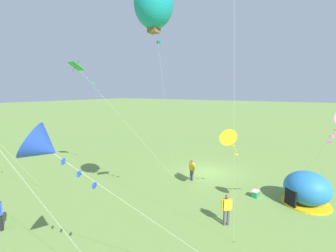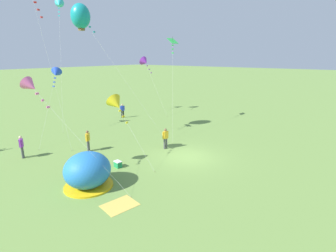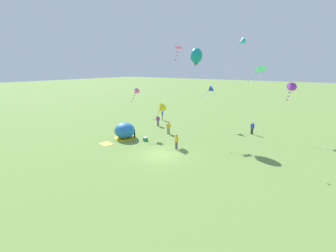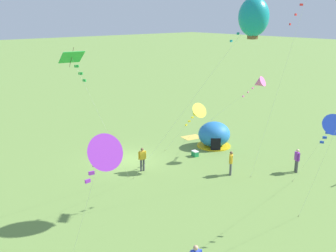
{
  "view_description": "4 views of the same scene",
  "coord_description": "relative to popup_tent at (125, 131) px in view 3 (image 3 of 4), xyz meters",
  "views": [
    {
      "loc": [
        -6.97,
        18.03,
        7.11
      ],
      "look_at": [
        3.02,
        1.92,
        4.15
      ],
      "focal_mm": 24.0,
      "sensor_mm": 36.0,
      "label": 1
    },
    {
      "loc": [
        -15.56,
        -10.17,
        7.43
      ],
      "look_at": [
        0.28,
        2.05,
        2.03
      ],
      "focal_mm": 28.0,
      "sensor_mm": 36.0,
      "label": 2
    },
    {
      "loc": [
        13.51,
        -18.14,
        9.12
      ],
      "look_at": [
        -1.08,
        2.95,
        2.4
      ],
      "focal_mm": 24.0,
      "sensor_mm": 36.0,
      "label": 3
    },
    {
      "loc": [
        15.89,
        23.45,
        10.81
      ],
      "look_at": [
        -0.82,
        3.76,
        3.38
      ],
      "focal_mm": 42.0,
      "sensor_mm": 36.0,
      "label": 4
    }
  ],
  "objects": [
    {
      "name": "ground_plane",
      "position": [
        7.38,
        -2.01,
        -1.0
      ],
      "size": [
        300.0,
        300.0,
        0.0
      ],
      "primitive_type": "plane",
      "color": "olive"
    },
    {
      "name": "popup_tent",
      "position": [
        0.0,
        0.0,
        0.0
      ],
      "size": [
        2.81,
        2.81,
        2.1
      ],
      "color": "#2672BF",
      "rests_on": "ground"
    },
    {
      "name": "picnic_blanket",
      "position": [
        -0.27,
        -2.96,
        -0.99
      ],
      "size": [
        1.91,
        1.6,
        0.01
      ],
      "primitive_type": "cube",
      "rotation": [
        0.0,
        0.0,
        -0.19
      ],
      "color": "gold",
      "rests_on": "ground"
    },
    {
      "name": "cooler_box",
      "position": [
        2.91,
        0.73,
        -0.78
      ],
      "size": [
        0.45,
        0.58,
        0.44
      ],
      "color": "#1E8C4C",
      "rests_on": "ground"
    },
    {
      "name": "person_with_toddler",
      "position": [
        13.36,
        11.5,
        -0.03
      ],
      "size": [
        0.56,
        0.35,
        1.72
      ],
      "color": "black",
      "rests_on": "ground"
    },
    {
      "name": "person_near_tent",
      "position": [
        7.83,
        0.43,
        -0.03
      ],
      "size": [
        0.57,
        0.34,
        1.72
      ],
      "color": "#4C4C51",
      "rests_on": "ground"
    },
    {
      "name": "person_far_back",
      "position": [
        -0.29,
        7.65,
        -0.03
      ],
      "size": [
        0.41,
        0.51,
        1.72
      ],
      "color": "#4C4C51",
      "rests_on": "ground"
    },
    {
      "name": "person_flying_kite",
      "position": [
        -2.2,
        11.47,
        0.0
      ],
      "size": [
        0.7,
        0.71,
        1.89
      ],
      "color": "#8C7251",
      "rests_on": "ground"
    },
    {
      "name": "person_center_field",
      "position": [
        3.6,
        4.96,
        -0.03
      ],
      "size": [
        0.49,
        0.42,
        1.72
      ],
      "color": "#4C4C51",
      "rests_on": "ground"
    },
    {
      "name": "kite_teal",
      "position": [
        6.02,
        8.07,
        9.62
      ],
      "size": [
        3.9,
        7.74,
        11.64
      ],
      "color": "silver",
      "rests_on": "ground"
    },
    {
      "name": "kite_red",
      "position": [
        2.58,
        8.88,
        10.52
      ],
      "size": [
        1.29,
        3.56,
        12.28
      ],
      "color": "silver",
      "rests_on": "ground"
    },
    {
      "name": "kite_yellow",
      "position": [
        4.34,
        2.22,
        3.04
      ],
      "size": [
        1.29,
        4.79,
        4.76
      ],
      "color": "silver",
      "rests_on": "ground"
    },
    {
      "name": "kite_cyan",
      "position": [
        9.33,
        16.54,
        11.94
      ],
      "size": [
        4.94,
        6.06,
        13.57
      ],
      "color": "silver",
      "rests_on": "ground"
    },
    {
      "name": "kite_purple",
      "position": [
        17.48,
        11.39,
        5.63
      ],
      "size": [
        1.26,
        4.6,
        7.32
      ],
      "color": "silver",
      "rests_on": "ground"
    },
    {
      "name": "kite_blue",
      "position": [
        6.05,
        12.95,
        4.7
      ],
      "size": [
        5.57,
        5.34,
        6.33
      ],
      "color": "silver",
      "rests_on": "ground"
    },
    {
      "name": "kite_pink",
      "position": [
        -0.96,
        3.46,
        4.72
      ],
      "size": [
        2.17,
        6.93,
        6.27
      ],
      "color": "silver",
      "rests_on": "ground"
    },
    {
      "name": "kite_green",
      "position": [
        14.93,
        5.03,
        7.67
      ],
      "size": [
        6.45,
        4.93,
        9.34
      ],
      "color": "silver",
      "rests_on": "ground"
    }
  ]
}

